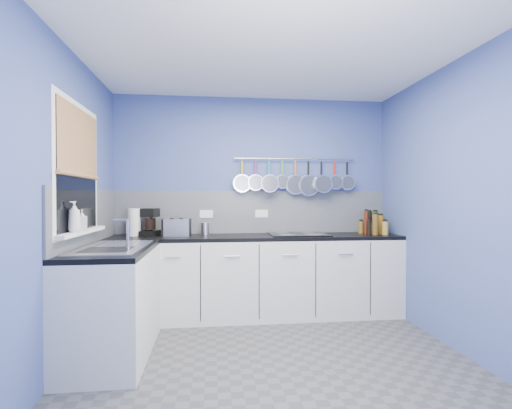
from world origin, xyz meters
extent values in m
cube|color=#47474C|center=(0.00, 0.00, -0.01)|extent=(3.20, 3.00, 0.02)
cube|color=white|center=(0.00, 0.00, 2.51)|extent=(3.20, 3.00, 0.02)
cube|color=#405093|center=(0.00, 1.51, 1.25)|extent=(3.20, 0.02, 2.50)
cube|color=#405093|center=(0.00, -1.51, 1.25)|extent=(3.20, 0.02, 2.50)
cube|color=#405093|center=(-1.61, 0.00, 1.25)|extent=(0.02, 3.00, 2.50)
cube|color=#405093|center=(1.61, 0.00, 1.25)|extent=(0.02, 3.00, 2.50)
cube|color=gray|center=(0.00, 1.49, 1.15)|extent=(3.20, 0.02, 0.50)
cube|color=gray|center=(-1.59, 0.60, 1.15)|extent=(0.02, 1.80, 0.50)
cube|color=silver|center=(0.00, 1.20, 0.43)|extent=(3.20, 0.60, 0.86)
cube|color=black|center=(0.00, 1.20, 0.88)|extent=(3.20, 0.60, 0.04)
cube|color=silver|center=(-1.30, 0.30, 0.43)|extent=(0.60, 1.20, 0.86)
cube|color=black|center=(-1.30, 0.30, 0.88)|extent=(0.60, 1.20, 0.04)
cube|color=white|center=(-1.58, 0.30, 1.55)|extent=(0.01, 1.00, 1.10)
cube|color=black|center=(-1.57, 0.30, 1.55)|extent=(0.01, 0.90, 1.00)
cube|color=tan|center=(-1.56, 0.30, 1.77)|extent=(0.01, 0.90, 0.55)
cube|color=white|center=(-1.55, 0.30, 1.04)|extent=(0.10, 0.98, 0.03)
cube|color=silver|center=(-1.30, 0.30, 0.90)|extent=(0.50, 0.95, 0.01)
cube|color=white|center=(-0.55, 1.48, 1.13)|extent=(0.15, 0.01, 0.09)
cube|color=white|center=(0.10, 1.48, 1.13)|extent=(0.15, 0.01, 0.09)
cylinder|color=silver|center=(0.50, 1.45, 1.78)|extent=(1.45, 0.02, 0.02)
imported|color=white|center=(-1.53, 0.08, 1.17)|extent=(0.12, 0.12, 0.24)
imported|color=white|center=(-1.53, 0.25, 1.14)|extent=(0.10, 0.10, 0.17)
cylinder|color=white|center=(-1.33, 1.29, 1.05)|extent=(0.17, 0.17, 0.30)
cube|color=silver|center=(-0.87, 1.24, 0.99)|extent=(0.30, 0.18, 0.19)
cylinder|color=silver|center=(-0.56, 1.33, 0.97)|extent=(0.11, 0.11, 0.14)
cube|color=black|center=(0.48, 1.24, 0.91)|extent=(0.64, 0.57, 0.01)
cylinder|color=#3F721E|center=(1.44, 1.32, 1.03)|extent=(0.07, 0.07, 0.25)
cylinder|color=black|center=(1.38, 1.34, 1.03)|extent=(0.05, 0.05, 0.26)
cylinder|color=brown|center=(1.26, 1.30, 0.97)|extent=(0.06, 0.06, 0.14)
cylinder|color=#8C5914|center=(1.45, 1.20, 1.01)|extent=(0.07, 0.07, 0.22)
cylinder|color=#265919|center=(1.36, 1.21, 0.95)|extent=(0.05, 0.05, 0.11)
cylinder|color=#4C190C|center=(1.28, 1.22, 1.03)|extent=(0.05, 0.05, 0.26)
cylinder|color=olive|center=(1.46, 1.11, 0.98)|extent=(0.07, 0.07, 0.15)
cylinder|color=brown|center=(1.34, 1.10, 1.02)|extent=(0.07, 0.07, 0.23)
cylinder|color=black|center=(1.27, 1.11, 0.98)|extent=(0.06, 0.06, 0.15)
camera|label=1|loc=(-0.47, -2.93, 1.31)|focal=26.35mm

